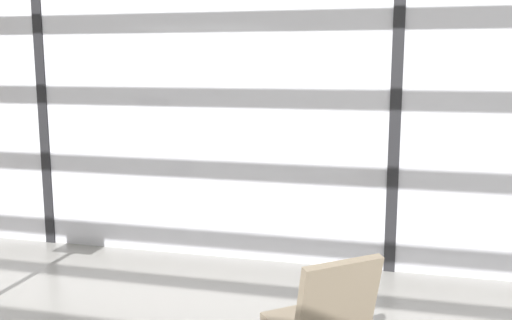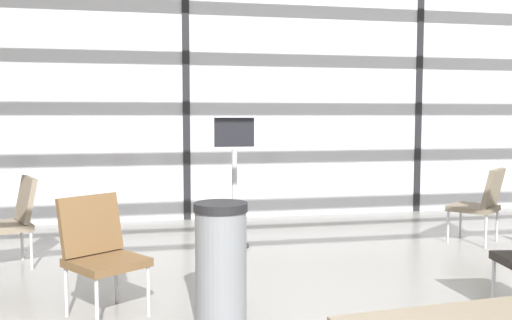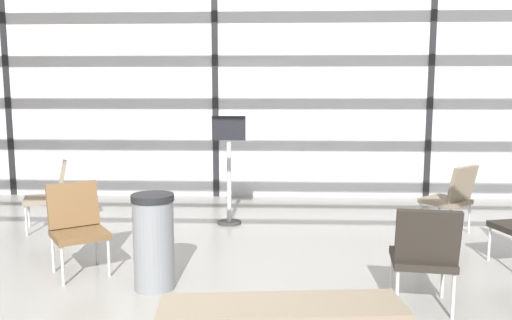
{
  "view_description": "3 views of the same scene",
  "coord_description": "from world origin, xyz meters",
  "px_view_note": "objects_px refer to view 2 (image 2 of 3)",
  "views": [
    {
      "loc": [
        3.54,
        0.02,
        1.88
      ],
      "look_at": [
        1.64,
        7.56,
        0.56
      ],
      "focal_mm": 40.18,
      "sensor_mm": 36.0,
      "label": 1
    },
    {
      "loc": [
        -0.6,
        -2.68,
        1.46
      ],
      "look_at": [
        0.84,
        4.41,
        0.89
      ],
      "focal_mm": 39.29,
      "sensor_mm": 36.0,
      "label": 2
    },
    {
      "loc": [
        1.01,
        -3.16,
        1.75
      ],
      "look_at": [
        0.64,
        5.87,
        0.52
      ],
      "focal_mm": 35.31,
      "sensor_mm": 36.0,
      "label": 3
    }
  ],
  "objects_px": {
    "lounge_chair_6": "(12,216)",
    "trash_bin": "(221,263)",
    "lounge_chair_4": "(100,248)",
    "info_sign": "(234,187)",
    "lounge_chair_1": "(481,201)",
    "parked_airplane": "(194,82)"
  },
  "relations": [
    {
      "from": "lounge_chair_6",
      "to": "trash_bin",
      "type": "distance_m",
      "value": 2.58
    },
    {
      "from": "lounge_chair_4",
      "to": "info_sign",
      "type": "xyz_separation_m",
      "value": [
        1.31,
        1.87,
        0.18
      ]
    },
    {
      "from": "lounge_chair_1",
      "to": "lounge_chair_4",
      "type": "height_order",
      "value": "same"
    },
    {
      "from": "lounge_chair_4",
      "to": "trash_bin",
      "type": "relative_size",
      "value": 1.01
    },
    {
      "from": "parked_airplane",
      "to": "trash_bin",
      "type": "bearing_deg",
      "value": -94.04
    },
    {
      "from": "lounge_chair_1",
      "to": "info_sign",
      "type": "height_order",
      "value": "info_sign"
    },
    {
      "from": "lounge_chair_6",
      "to": "trash_bin",
      "type": "height_order",
      "value": "lounge_chair_6"
    },
    {
      "from": "lounge_chair_6",
      "to": "lounge_chair_1",
      "type": "bearing_deg",
      "value": 67.46
    },
    {
      "from": "parked_airplane",
      "to": "trash_bin",
      "type": "height_order",
      "value": "parked_airplane"
    },
    {
      "from": "lounge_chair_1",
      "to": "info_sign",
      "type": "relative_size",
      "value": 0.6
    },
    {
      "from": "lounge_chair_4",
      "to": "info_sign",
      "type": "height_order",
      "value": "info_sign"
    },
    {
      "from": "lounge_chair_1",
      "to": "lounge_chair_4",
      "type": "xyz_separation_m",
      "value": [
        -4.1,
        -1.5,
        0.0
      ]
    },
    {
      "from": "lounge_chair_4",
      "to": "info_sign",
      "type": "distance_m",
      "value": 2.29
    },
    {
      "from": "parked_airplane",
      "to": "lounge_chair_4",
      "type": "distance_m",
      "value": 8.79
    },
    {
      "from": "trash_bin",
      "to": "info_sign",
      "type": "xyz_separation_m",
      "value": [
        0.46,
        2.25,
        0.25
      ]
    },
    {
      "from": "parked_airplane",
      "to": "info_sign",
      "type": "xyz_separation_m",
      "value": [
        -0.16,
        -6.63,
        -1.53
      ]
    },
    {
      "from": "lounge_chair_4",
      "to": "trash_bin",
      "type": "height_order",
      "value": "lounge_chair_4"
    },
    {
      "from": "info_sign",
      "to": "parked_airplane",
      "type": "bearing_deg",
      "value": 88.59
    },
    {
      "from": "lounge_chair_4",
      "to": "trash_bin",
      "type": "xyz_separation_m",
      "value": [
        0.84,
        -0.38,
        -0.06
      ]
    },
    {
      "from": "parked_airplane",
      "to": "lounge_chair_6",
      "type": "bearing_deg",
      "value": -108.9
    },
    {
      "from": "lounge_chair_1",
      "to": "info_sign",
      "type": "xyz_separation_m",
      "value": [
        -2.79,
        0.38,
        0.18
      ]
    },
    {
      "from": "parked_airplane",
      "to": "info_sign",
      "type": "distance_m",
      "value": 6.8
    }
  ]
}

